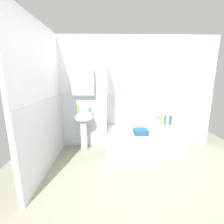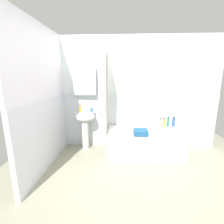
# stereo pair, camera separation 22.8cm
# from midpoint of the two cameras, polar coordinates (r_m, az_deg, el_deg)

# --- Properties ---
(ground_plane) EXTENTS (4.80, 5.60, 0.04)m
(ground_plane) POSITION_cam_midpoint_polar(r_m,az_deg,el_deg) (2.75, 11.71, -23.12)
(ground_plane) COLOR gray
(wall_back_tiled) EXTENTS (3.60, 0.18, 2.40)m
(wall_back_tiled) POSITION_cam_midpoint_polar(r_m,az_deg,el_deg) (3.50, 8.56, 5.47)
(wall_back_tiled) COLOR white
(wall_back_tiled) RESTS_ON ground_plane
(wall_left_tiled) EXTENTS (0.07, 1.81, 2.40)m
(wall_left_tiled) POSITION_cam_midpoint_polar(r_m,az_deg,el_deg) (2.84, -21.46, 2.56)
(wall_left_tiled) COLOR white
(wall_left_tiled) RESTS_ON ground_plane
(sink) EXTENTS (0.44, 0.34, 0.83)m
(sink) POSITION_cam_midpoint_polar(r_m,az_deg,el_deg) (3.43, -7.88, -3.70)
(sink) COLOR white
(sink) RESTS_ON ground_plane
(faucet) EXTENTS (0.03, 0.12, 0.12)m
(faucet) POSITION_cam_midpoint_polar(r_m,az_deg,el_deg) (3.44, -7.76, 1.21)
(faucet) COLOR silver
(faucet) RESTS_ON sink
(soap_dispenser) EXTENTS (0.05, 0.05, 0.15)m
(soap_dispenser) POSITION_cam_midpoint_polar(r_m,az_deg,el_deg) (3.38, -9.48, 1.00)
(soap_dispenser) COLOR orange
(soap_dispenser) RESTS_ON sink
(toothbrush_cup) EXTENTS (0.07, 0.07, 0.09)m
(toothbrush_cup) POSITION_cam_midpoint_polar(r_m,az_deg,el_deg) (3.39, -5.57, 0.79)
(toothbrush_cup) COLOR teal
(toothbrush_cup) RESTS_ON sink
(bathtub) EXTENTS (1.51, 0.68, 0.50)m
(bathtub) POSITION_cam_midpoint_polar(r_m,az_deg,el_deg) (3.41, 13.54, -10.48)
(bathtub) COLOR white
(bathtub) RESTS_ON ground_plane
(shower_curtain) EXTENTS (0.01, 0.68, 2.00)m
(shower_curtain) POSITION_cam_midpoint_polar(r_m,az_deg,el_deg) (3.13, 0.31, 2.18)
(shower_curtain) COLOR white
(shower_curtain) RESTS_ON ground_plane
(conditioner_bottle) EXTENTS (0.06, 0.06, 0.22)m
(conditioner_bottle) POSITION_cam_midpoint_polar(r_m,az_deg,el_deg) (3.72, 23.00, -3.33)
(conditioner_bottle) COLOR #2D4D95
(conditioner_bottle) RESTS_ON bathtub
(body_wash_bottle) EXTENTS (0.05, 0.05, 0.23)m
(body_wash_bottle) POSITION_cam_midpoint_polar(r_m,az_deg,el_deg) (3.67, 21.26, -3.35)
(body_wash_bottle) COLOR #25734E
(body_wash_bottle) RESTS_ON bathtub
(shampoo_bottle) EXTENTS (0.05, 0.05, 0.19)m
(shampoo_bottle) POSITION_cam_midpoint_polar(r_m,az_deg,el_deg) (3.65, 19.97, -3.66)
(shampoo_bottle) COLOR gold
(shampoo_bottle) RESTS_ON bathtub
(lotion_bottle) EXTENTS (0.06, 0.06, 0.19)m
(lotion_bottle) POSITION_cam_midpoint_polar(r_m,az_deg,el_deg) (3.61, 18.75, -3.69)
(lotion_bottle) COLOR white
(lotion_bottle) RESTS_ON bathtub
(towel_folded) EXTENTS (0.26, 0.24, 0.09)m
(towel_folded) POSITION_cam_midpoint_polar(r_m,az_deg,el_deg) (3.06, 12.43, -7.15)
(towel_folded) COLOR #205385
(towel_folded) RESTS_ON bathtub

